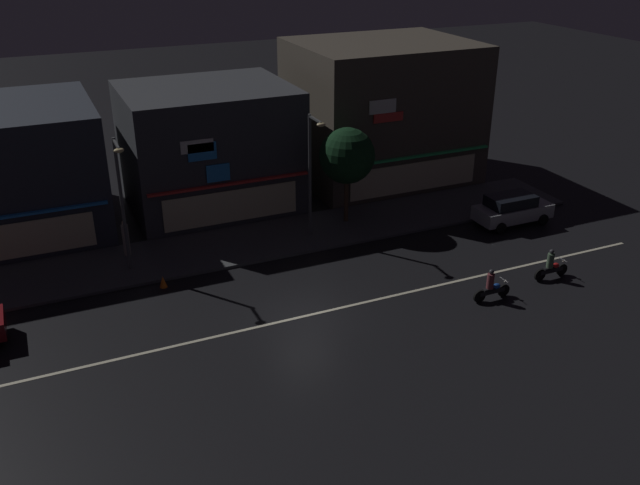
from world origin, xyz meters
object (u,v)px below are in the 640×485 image
at_px(streetlamp_west, 121,195).
at_px(parked_car_trailing, 512,209).
at_px(motorcycle_lead, 491,287).
at_px(motorcycle_following, 551,266).
at_px(streetlamp_mid, 312,166).
at_px(pedestrian_on_sidewalk, 126,239).
at_px(traffic_cone, 163,282).

xyz_separation_m(streetlamp_west, parked_car_trailing, (20.31, -2.49, -3.14)).
height_order(streetlamp_west, motorcycle_lead, streetlamp_west).
bearing_deg(motorcycle_following, streetlamp_mid, -45.99).
bearing_deg(parked_car_trailing, streetlamp_west, 173.02).
xyz_separation_m(pedestrian_on_sidewalk, traffic_cone, (0.96, -3.77, -0.73)).
relative_size(motorcycle_following, traffic_cone, 3.45).
bearing_deg(streetlamp_mid, streetlamp_west, -178.86).
height_order(streetlamp_west, motorcycle_following, streetlamp_west).
height_order(motorcycle_following, traffic_cone, motorcycle_following).
height_order(pedestrian_on_sidewalk, motorcycle_following, pedestrian_on_sidewalk).
relative_size(streetlamp_west, motorcycle_lead, 3.41).
relative_size(pedestrian_on_sidewalk, motorcycle_lead, 0.97).
bearing_deg(motorcycle_lead, motorcycle_following, -179.46).
bearing_deg(parked_car_trailing, motorcycle_following, -111.88).
bearing_deg(streetlamp_west, motorcycle_following, -25.32).
relative_size(streetlamp_mid, parked_car_trailing, 1.51).
height_order(streetlamp_mid, motorcycle_following, streetlamp_mid).
height_order(pedestrian_on_sidewalk, traffic_cone, pedestrian_on_sidewalk).
distance_m(streetlamp_west, motorcycle_lead, 17.09).
distance_m(streetlamp_west, traffic_cone, 4.36).
bearing_deg(traffic_cone, streetlamp_west, 119.15).
xyz_separation_m(streetlamp_west, motorcycle_following, (17.91, -8.47, -3.37)).
relative_size(streetlamp_west, pedestrian_on_sidewalk, 3.50).
xyz_separation_m(motorcycle_lead, traffic_cone, (-13.04, 7.02, -0.36)).
height_order(streetlamp_mid, traffic_cone, streetlamp_mid).
bearing_deg(parked_car_trailing, streetlamp_mid, 166.15).
relative_size(streetlamp_mid, traffic_cone, 11.79).
height_order(streetlamp_mid, pedestrian_on_sidewalk, streetlamp_mid).
bearing_deg(parked_car_trailing, pedestrian_on_sidewalk, 168.00).
relative_size(parked_car_trailing, motorcycle_lead, 2.26).
xyz_separation_m(parked_car_trailing, motorcycle_following, (-2.40, -5.98, -0.24)).
distance_m(motorcycle_following, traffic_cone, 18.03).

